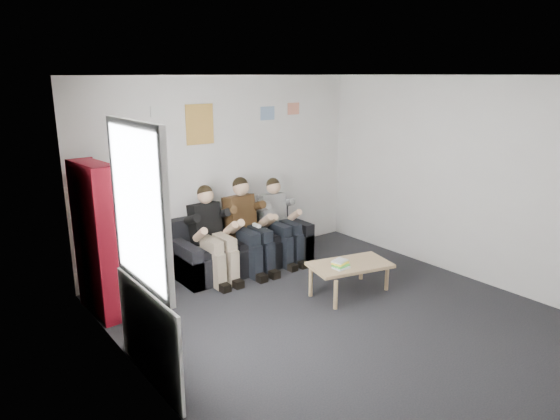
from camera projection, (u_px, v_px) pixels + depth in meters
The scene contains 14 objects.
room_shell at pixel (347, 205), 5.35m from camera, with size 5.00×5.00×5.00m.
sofa at pixel (241, 247), 7.25m from camera, with size 2.03×0.83×0.79m.
bookshelf at pixel (99, 240), 5.67m from camera, with size 0.27×0.80×1.78m.
coffee_table at pixel (350, 267), 6.31m from camera, with size 1.01×0.55×0.40m.
game_cases at pixel (340, 264), 6.19m from camera, with size 0.26×0.24×0.06m.
person_left at pixel (213, 235), 6.68m from camera, with size 0.40×0.86×1.28m.
person_middle at pixel (248, 226), 7.01m from camera, with size 0.42×0.90×1.32m.
person_right at pixel (280, 221), 7.35m from camera, with size 0.38×0.82×1.25m.
radiator at pixel (157, 344), 4.51m from camera, with size 0.10×0.64×0.60m.
window at pixel (144, 276), 4.29m from camera, with size 0.05×1.30×2.36m.
poster_large at pixel (200, 124), 6.85m from camera, with size 0.42×0.01×0.55m, color gold.
poster_blue at pixel (267, 113), 7.50m from camera, with size 0.25×0.01×0.20m, color #3B84C8.
poster_pink at pixel (293, 109), 7.78m from camera, with size 0.22×0.01×0.18m, color #D94391.
poster_sign at pixel (158, 111), 6.45m from camera, with size 0.20×0.01×0.14m, color white.
Camera 1 is at (-3.70, -3.69, 2.70)m, focal length 32.00 mm.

